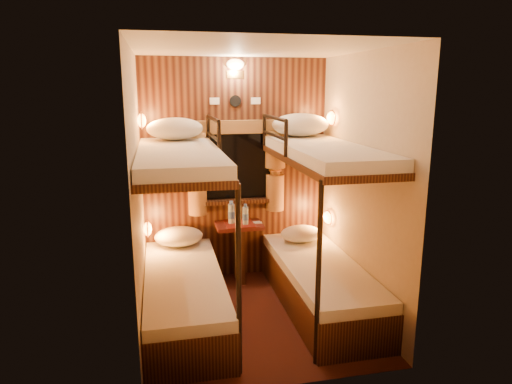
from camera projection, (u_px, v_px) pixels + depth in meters
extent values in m
plane|color=#36180E|center=(256.00, 316.00, 4.27)|extent=(2.10, 2.10, 0.00)
plane|color=silver|center=(255.00, 48.00, 3.73)|extent=(2.10, 2.10, 0.00)
plane|color=#C6B293|center=(235.00, 170.00, 5.00)|extent=(2.40, 0.00, 2.40)
plane|color=#C6B293|center=(289.00, 226.00, 3.00)|extent=(2.40, 0.00, 2.40)
plane|color=#C6B293|center=(138.00, 197.00, 3.80)|extent=(0.00, 2.40, 2.40)
plane|color=#C6B293|center=(361.00, 186.00, 4.21)|extent=(0.00, 2.40, 2.40)
cube|color=black|center=(236.00, 171.00, 4.99)|extent=(2.00, 0.03, 2.40)
cube|color=black|center=(184.00, 302.00, 4.16)|extent=(0.70, 1.90, 0.35)
cube|color=silver|center=(184.00, 279.00, 4.11)|extent=(0.68, 1.88, 0.10)
cube|color=black|center=(179.00, 164.00, 3.88)|extent=(0.70, 1.90, 0.06)
cube|color=silver|center=(179.00, 155.00, 3.86)|extent=(0.68, 1.88, 0.10)
cylinder|color=black|center=(239.00, 283.00, 3.25)|extent=(0.04, 0.04, 1.45)
cylinder|color=black|center=(208.00, 132.00, 4.75)|extent=(0.04, 0.04, 0.32)
cylinder|color=black|center=(219.00, 141.00, 3.94)|extent=(0.04, 0.04, 0.32)
cylinder|color=black|center=(213.00, 119.00, 4.31)|extent=(0.04, 0.85, 0.04)
cylinder|color=black|center=(213.00, 137.00, 4.34)|extent=(0.03, 0.85, 0.03)
cube|color=black|center=(319.00, 289.00, 4.43)|extent=(0.70, 1.90, 0.35)
cube|color=silver|center=(320.00, 267.00, 4.38)|extent=(0.68, 1.88, 0.10)
cube|color=black|center=(324.00, 159.00, 4.14)|extent=(0.70, 1.90, 0.06)
cube|color=silver|center=(324.00, 151.00, 4.13)|extent=(0.68, 1.88, 0.10)
cylinder|color=black|center=(318.00, 276.00, 3.38)|extent=(0.04, 0.04, 1.45)
cylinder|color=black|center=(264.00, 130.00, 4.87)|extent=(0.04, 0.04, 0.32)
cylinder|color=black|center=(286.00, 139.00, 4.06)|extent=(0.04, 0.04, 0.32)
cylinder|color=black|center=(274.00, 118.00, 4.43)|extent=(0.04, 0.85, 0.04)
cylinder|color=black|center=(274.00, 135.00, 4.47)|extent=(0.03, 0.85, 0.03)
cube|color=black|center=(236.00, 166.00, 4.96)|extent=(0.98, 0.02, 0.78)
cube|color=black|center=(236.00, 167.00, 4.95)|extent=(0.90, 0.01, 0.70)
cube|color=black|center=(237.00, 201.00, 5.00)|extent=(1.00, 0.12, 0.04)
cube|color=brown|center=(236.00, 127.00, 4.83)|extent=(1.10, 0.06, 0.14)
cylinder|color=brown|center=(196.00, 152.00, 4.79)|extent=(0.22, 0.22, 0.40)
cylinder|color=brown|center=(197.00, 173.00, 4.84)|extent=(0.11, 0.11, 0.12)
cylinder|color=brown|center=(198.00, 196.00, 4.89)|extent=(0.20, 0.20, 0.40)
torus|color=#CD863C|center=(197.00, 173.00, 4.84)|extent=(0.14, 0.14, 0.02)
cylinder|color=brown|center=(275.00, 149.00, 4.96)|extent=(0.22, 0.22, 0.40)
cylinder|color=brown|center=(275.00, 170.00, 5.01)|extent=(0.11, 0.11, 0.12)
cylinder|color=brown|center=(275.00, 192.00, 5.07)|extent=(0.20, 0.20, 0.40)
torus|color=#CD863C|center=(275.00, 170.00, 5.01)|extent=(0.14, 0.14, 0.02)
cylinder|color=black|center=(235.00, 101.00, 4.80)|extent=(0.12, 0.02, 0.12)
cube|color=silver|center=(215.00, 101.00, 4.76)|extent=(0.10, 0.01, 0.07)
cube|color=silver|center=(256.00, 101.00, 4.85)|extent=(0.10, 0.01, 0.07)
cube|color=#CD863C|center=(235.00, 74.00, 4.74)|extent=(0.18, 0.01, 0.08)
ellipsoid|color=#FFCC8C|center=(235.00, 64.00, 4.70)|extent=(0.18, 0.09, 0.11)
ellipsoid|color=orange|center=(148.00, 229.00, 4.58)|extent=(0.08, 0.20, 0.13)
torus|color=#CD863C|center=(148.00, 229.00, 4.58)|extent=(0.02, 0.17, 0.17)
ellipsoid|color=orange|center=(142.00, 121.00, 4.34)|extent=(0.08, 0.20, 0.13)
torus|color=#CD863C|center=(142.00, 121.00, 4.34)|extent=(0.02, 0.17, 0.17)
ellipsoid|color=orange|center=(328.00, 218.00, 4.98)|extent=(0.08, 0.20, 0.13)
torus|color=#CD863C|center=(328.00, 218.00, 4.98)|extent=(0.02, 0.17, 0.17)
ellipsoid|color=orange|center=(332.00, 118.00, 4.74)|extent=(0.08, 0.20, 0.13)
torus|color=#CD863C|center=(332.00, 118.00, 4.74)|extent=(0.02, 0.17, 0.17)
cube|color=#501A12|center=(239.00, 225.00, 4.94)|extent=(0.50, 0.34, 0.04)
cube|color=black|center=(239.00, 254.00, 5.01)|extent=(0.08, 0.30, 0.61)
cube|color=maroon|center=(239.00, 223.00, 4.93)|extent=(0.30, 0.34, 0.01)
cylinder|color=#99BFE5|center=(231.00, 214.00, 4.92)|extent=(0.07, 0.07, 0.22)
cylinder|color=#456ECF|center=(231.00, 215.00, 4.92)|extent=(0.07, 0.07, 0.08)
cylinder|color=#456ECF|center=(231.00, 202.00, 4.89)|extent=(0.04, 0.04, 0.03)
cylinder|color=#99BFE5|center=(245.00, 216.00, 4.88)|extent=(0.06, 0.06, 0.19)
cylinder|color=#456ECF|center=(245.00, 217.00, 4.88)|extent=(0.07, 0.07, 0.07)
cylinder|color=#456ECF|center=(245.00, 205.00, 4.85)|extent=(0.03, 0.03, 0.03)
cube|color=silver|center=(258.00, 223.00, 4.96)|extent=(0.08, 0.07, 0.01)
cube|color=silver|center=(257.00, 222.00, 4.98)|extent=(0.08, 0.06, 0.01)
ellipsoid|color=silver|center=(179.00, 236.00, 4.80)|extent=(0.51, 0.36, 0.20)
ellipsoid|color=silver|center=(301.00, 234.00, 4.94)|extent=(0.44, 0.32, 0.17)
ellipsoid|color=silver|center=(175.00, 129.00, 4.45)|extent=(0.55, 0.39, 0.22)
ellipsoid|color=silver|center=(300.00, 125.00, 4.77)|extent=(0.61, 0.43, 0.24)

